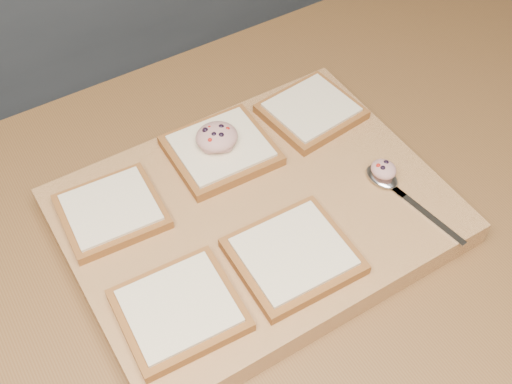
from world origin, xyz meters
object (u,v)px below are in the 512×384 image
cutting_board (256,216)px  tuna_salad_dollop (217,137)px  bread_far_center (221,150)px  spoon (388,182)px

cutting_board → tuna_salad_dollop: tuna_salad_dollop is taller
cutting_board → bread_far_center: 0.10m
bread_far_center → spoon: 0.22m
cutting_board → spoon: 0.17m
cutting_board → bread_far_center: bearing=85.8°
bread_far_center → tuna_salad_dollop: 0.02m
tuna_salad_dollop → bread_far_center: bearing=-56.4°
bread_far_center → spoon: bearing=-45.4°
bread_far_center → tuna_salad_dollop: bearing=123.6°
tuna_salad_dollop → spoon: bearing=-45.6°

